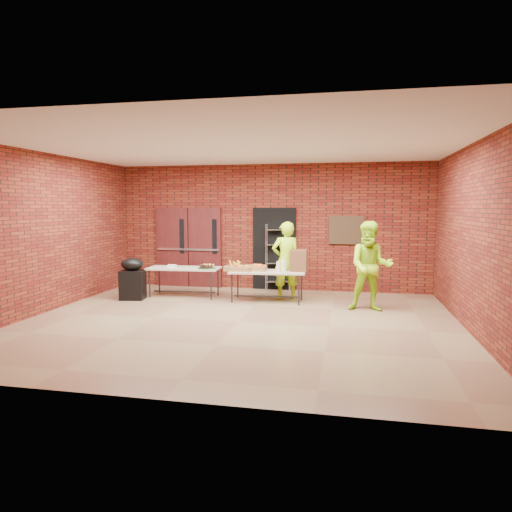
{
  "coord_description": "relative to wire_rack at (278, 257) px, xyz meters",
  "views": [
    {
      "loc": [
        1.96,
        -8.02,
        2.12
      ],
      "look_at": [
        0.04,
        1.4,
        1.08
      ],
      "focal_mm": 32.0,
      "sensor_mm": 36.0,
      "label": 1
    }
  ],
  "objects": [
    {
      "name": "cup_stack_back",
      "position": [
        0.32,
        -1.33,
        -0.03
      ],
      "size": [
        0.09,
        0.09,
        0.26
      ],
      "primitive_type": "cylinder",
      "color": "white",
      "rests_on": "table_right"
    },
    {
      "name": "bronze_plaque",
      "position": [
        1.68,
        0.13,
        0.71
      ],
      "size": [
        0.85,
        0.04,
        0.7
      ],
      "primitive_type": "cube",
      "color": "#392816",
      "rests_on": "room"
    },
    {
      "name": "double_doors",
      "position": [
        -2.42,
        0.12,
        0.21
      ],
      "size": [
        1.78,
        0.12,
        2.1
      ],
      "color": "#4C1615",
      "rests_on": "room"
    },
    {
      "name": "volunteer_man",
      "position": [
        2.19,
        -1.87,
        0.07
      ],
      "size": [
        0.91,
        0.71,
        1.83
      ],
      "primitive_type": "imported",
      "rotation": [
        0.0,
        0.0,
        -0.02
      ],
      "color": "#A3DE18",
      "rests_on": "room"
    },
    {
      "name": "wire_rack",
      "position": [
        0.0,
        0.0,
        0.0
      ],
      "size": [
        0.65,
        0.35,
        1.69
      ],
      "primitive_type": null,
      "rotation": [
        0.0,
        0.0,
        0.24
      ],
      "color": "silver",
      "rests_on": "room"
    },
    {
      "name": "basket_apples",
      "position": [
        -0.6,
        -1.54,
        -0.09
      ],
      "size": [
        0.44,
        0.34,
        0.14
      ],
      "color": "#A07240",
      "rests_on": "table_right"
    },
    {
      "name": "coffee_dispenser",
      "position": [
        0.66,
        -1.26,
        0.08
      ],
      "size": [
        0.36,
        0.32,
        0.48
      ],
      "primitive_type": "cube",
      "color": "brown",
      "rests_on": "table_right"
    },
    {
      "name": "table_left",
      "position": [
        -2.06,
        -1.22,
        -0.21
      ],
      "size": [
        1.73,
        0.81,
        0.69
      ],
      "rotation": [
        0.0,
        0.0,
        0.06
      ],
      "color": "tan",
      "rests_on": "room"
    },
    {
      "name": "cup_stack_front",
      "position": [
        0.23,
        -1.51,
        -0.04
      ],
      "size": [
        0.08,
        0.08,
        0.23
      ],
      "primitive_type": "cylinder",
      "color": "white",
      "rests_on": "table_right"
    },
    {
      "name": "volunteer_woman",
      "position": [
        0.33,
        -1.02,
        0.05
      ],
      "size": [
        0.76,
        0.64,
        1.79
      ],
      "primitive_type": "imported",
      "rotation": [
        0.0,
        0.0,
        3.52
      ],
      "color": "#A3DE18",
      "rests_on": "room"
    },
    {
      "name": "cup_stack_mid",
      "position": [
        0.37,
        -1.6,
        -0.02
      ],
      "size": [
        0.09,
        0.09,
        0.26
      ],
      "primitive_type": "cylinder",
      "color": "white",
      "rests_on": "table_right"
    },
    {
      "name": "napkin_box",
      "position": [
        -2.36,
        -1.23,
        -0.12
      ],
      "size": [
        0.19,
        0.13,
        0.06
      ],
      "primitive_type": "cube",
      "color": "white",
      "rests_on": "table_left"
    },
    {
      "name": "room",
      "position": [
        -0.22,
        -3.32,
        0.76
      ],
      "size": [
        8.08,
        7.08,
        3.28
      ],
      "color": "#806045",
      "rests_on": "ground"
    },
    {
      "name": "basket_bananas",
      "position": [
        -0.75,
        -1.46,
        -0.09
      ],
      "size": [
        0.45,
        0.35,
        0.14
      ],
      "color": "#A07240",
      "rests_on": "table_right"
    },
    {
      "name": "dark_doorway",
      "position": [
        -0.12,
        0.14,
        0.21
      ],
      "size": [
        1.1,
        0.06,
        2.1
      ],
      "primitive_type": "cube",
      "color": "black",
      "rests_on": "room"
    },
    {
      "name": "table_right",
      "position": [
        -0.03,
        -1.39,
        -0.21
      ],
      "size": [
        1.73,
        0.84,
        0.69
      ],
      "rotation": [
        0.0,
        0.0,
        0.09
      ],
      "color": "tan",
      "rests_on": "room"
    },
    {
      "name": "muffin_tray",
      "position": [
        -1.48,
        -1.28,
        -0.1
      ],
      "size": [
        0.42,
        0.42,
        0.11
      ],
      "color": "#124520",
      "rests_on": "table_left"
    },
    {
      "name": "covered_grill",
      "position": [
        -3.11,
        -1.77,
        -0.36
      ],
      "size": [
        0.59,
        0.52,
        0.96
      ],
      "rotation": [
        0.0,
        0.0,
        0.17
      ],
      "color": "black",
      "rests_on": "room"
    },
    {
      "name": "basket_oranges",
      "position": [
        -0.31,
        -1.38,
        -0.09
      ],
      "size": [
        0.47,
        0.37,
        0.15
      ],
      "color": "#A07240",
      "rests_on": "table_right"
    }
  ]
}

